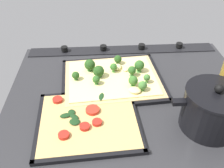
{
  "coord_description": "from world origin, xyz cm",
  "views": [
    {
      "loc": [
        10.54,
        62.17,
        53.62
      ],
      "look_at": [
        6.42,
        -2.41,
        3.6
      ],
      "focal_mm": 39.15,
      "sensor_mm": 36.0,
      "label": 1
    }
  ],
  "objects": [
    {
      "name": "baking_tray_back",
      "position": [
        14.23,
        11.32,
        0.37
      ],
      "size": [
        31.84,
        28.4,
        1.3
      ],
      "color": "black",
      "rests_on": "ground_plane"
    },
    {
      "name": "ground_plane",
      "position": [
        0.0,
        0.0,
        -1.5
      ],
      "size": [
        83.53,
        68.85,
        3.0
      ],
      "primitive_type": "cube",
      "color": "#28282B"
    },
    {
      "name": "broccoli_pizza",
      "position": [
        5.61,
        -8.91,
        1.9
      ],
      "size": [
        35.46,
        29.21,
        5.97
      ],
      "color": "tan",
      "rests_on": "baking_tray_front"
    },
    {
      "name": "veggie_pizza_back",
      "position": [
        14.51,
        11.17,
        1.05
      ],
      "size": [
        29.31,
        25.87,
        1.9
      ],
      "color": "tan",
      "rests_on": "baking_tray_back"
    },
    {
      "name": "cooking_pot",
      "position": [
        -20.5,
        14.51,
        6.36
      ],
      "size": [
        23.61,
        16.73,
        14.99
      ],
      "color": "black",
      "rests_on": "ground_plane"
    },
    {
      "name": "baking_tray_front",
      "position": [
        5.95,
        -8.82,
        0.36
      ],
      "size": [
        38.03,
        31.79,
        1.3
      ],
      "color": "black",
      "rests_on": "ground_plane"
    },
    {
      "name": "stove_control_panel",
      "position": [
        -0.0,
        -30.92,
        0.55
      ],
      "size": [
        80.19,
        7.0,
        2.6
      ],
      "color": "black",
      "rests_on": "ground_plane"
    }
  ]
}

